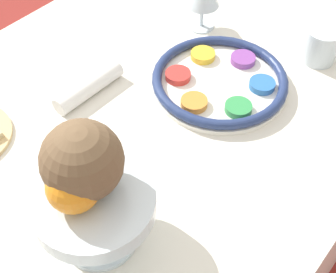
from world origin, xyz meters
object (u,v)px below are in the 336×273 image
object	(u,v)px
seder_plate	(220,81)
cup_mid	(321,45)
fruit_stand	(95,208)
orange_fruit	(73,186)
napkin_roll	(89,87)
coconut	(82,161)

from	to	relation	value
seder_plate	cup_mid	bearing A→B (deg)	151.12
fruit_stand	orange_fruit	distance (m)	0.07
orange_fruit	napkin_roll	size ratio (longest dim) A/B	0.47
fruit_stand	orange_fruit	world-z (taller)	orange_fruit
orange_fruit	cup_mid	xyz separation A→B (m)	(-0.64, 0.07, -0.11)
seder_plate	napkin_roll	world-z (taller)	napkin_roll
orange_fruit	napkin_roll	bearing A→B (deg)	-134.81
seder_plate	coconut	world-z (taller)	coconut
coconut	cup_mid	bearing A→B (deg)	173.08
fruit_stand	coconut	distance (m)	0.09
seder_plate	orange_fruit	bearing A→B (deg)	6.78
cup_mid	napkin_roll	bearing A→B (deg)	-37.65
orange_fruit	seder_plate	bearing A→B (deg)	-173.22
coconut	seder_plate	bearing A→B (deg)	-174.02
seder_plate	orange_fruit	xyz separation A→B (m)	(0.43, 0.05, 0.13)
seder_plate	cup_mid	xyz separation A→B (m)	(-0.21, 0.12, 0.02)
seder_plate	napkin_roll	size ratio (longest dim) A/B	1.72
orange_fruit	coconut	world-z (taller)	coconut
coconut	orange_fruit	bearing A→B (deg)	17.75
seder_plate	napkin_roll	bearing A→B (deg)	-45.50
cup_mid	fruit_stand	bearing A→B (deg)	-5.07
napkin_roll	coconut	bearing A→B (deg)	47.66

